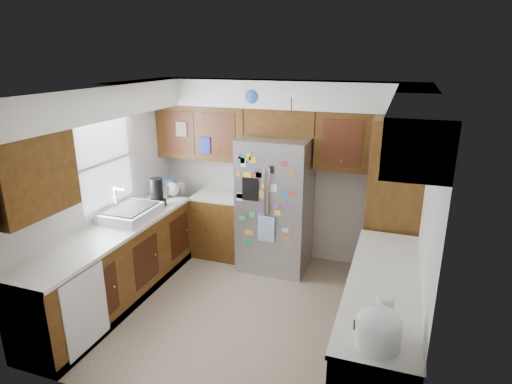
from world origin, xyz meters
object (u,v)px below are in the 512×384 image
(rice_cooker, at_px, (378,327))
(fridge, at_px, (276,204))
(pantry, at_px, (394,206))
(paper_towel, at_px, (384,313))

(rice_cooker, bearing_deg, fridge, 120.13)
(pantry, bearing_deg, fridge, 177.94)
(fridge, bearing_deg, rice_cooker, -59.87)
(pantry, xyz_separation_m, fridge, (-1.50, 0.05, -0.17))
(rice_cooker, bearing_deg, pantry, 89.99)
(pantry, height_order, paper_towel, pantry)
(fridge, relative_size, paper_towel, 6.33)
(paper_towel, bearing_deg, pantry, 90.66)
(rice_cooker, relative_size, paper_towel, 1.13)
(fridge, distance_m, paper_towel, 2.85)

